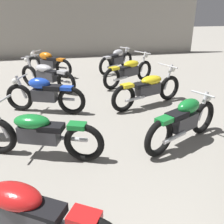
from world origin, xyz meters
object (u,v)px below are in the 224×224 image
Objects in this scene: motorcycle_right_row_2 at (184,121)px; motorcycle_right_row_4 at (129,71)px; motorcycle_right_row_3 at (148,88)px; motorcycle_left_row_2 at (38,133)px; motorcycle_left_row_1 at (25,214)px; motorcycle_left_row_5 at (48,63)px; motorcycle_right_row_5 at (117,60)px; motorcycle_left_row_3 at (44,94)px; motorcycle_left_row_4 at (46,75)px.

motorcycle_right_row_4 reaches higher than motorcycle_right_row_2.
motorcycle_left_row_2 is at bearing -144.09° from motorcycle_right_row_3.
motorcycle_left_row_1 and motorcycle_left_row_2 have the same top height.
motorcycle_right_row_5 is at bearing 0.90° from motorcycle_left_row_5.
motorcycle_left_row_3 is 1.13× the size of motorcycle_left_row_4.
motorcycle_left_row_1 and motorcycle_left_row_4 have the same top height.
motorcycle_left_row_1 is 0.92× the size of motorcycle_right_row_3.
motorcycle_left_row_2 is 1.27× the size of motorcycle_left_row_5.
motorcycle_left_row_5 is at bearing 89.40° from motorcycle_left_row_1.
motorcycle_right_row_2 is (2.52, -2.03, 0.00)m from motorcycle_left_row_3.
motorcycle_left_row_2 and motorcycle_right_row_4 have the same top height.
motorcycle_right_row_5 is at bearing 89.56° from motorcycle_right_row_2.
motorcycle_left_row_1 is 7.12m from motorcycle_left_row_5.
motorcycle_left_row_1 reaches higher than motorcycle_right_row_5.
motorcycle_right_row_2 is 1.94m from motorcycle_right_row_3.
motorcycle_right_row_3 is at bearing -90.28° from motorcycle_right_row_5.
motorcycle_right_row_4 is (0.06, 3.81, -0.01)m from motorcycle_right_row_2.
motorcycle_left_row_3 is at bearing -90.35° from motorcycle_left_row_5.
motorcycle_left_row_3 is (0.02, 1.95, 0.01)m from motorcycle_left_row_2.
motorcycle_left_row_3 and motorcycle_left_row_5 have the same top height.
motorcycle_left_row_5 is at bearing 114.52° from motorcycle_right_row_2.
motorcycle_left_row_1 is 1.15× the size of motorcycle_left_row_4.
motorcycle_left_row_2 is 3.17m from motorcycle_right_row_3.
motorcycle_left_row_5 is (0.04, 5.39, 0.01)m from motorcycle_left_row_2.
motorcycle_right_row_2 is at bearing -90.89° from motorcycle_right_row_4.
motorcycle_left_row_4 is (0.02, 3.72, 0.00)m from motorcycle_left_row_2.
motorcycle_left_row_4 is 4.55m from motorcycle_right_row_2.
motorcycle_left_row_5 and motorcycle_right_row_5 have the same top height.
motorcycle_left_row_4 reaches higher than motorcycle_right_row_2.
motorcycle_left_row_1 is 1.19× the size of motorcycle_right_row_5.
motorcycle_left_row_5 is 1.01× the size of motorcycle_right_row_5.
motorcycle_left_row_4 is at bearing 89.63° from motorcycle_left_row_2.
motorcycle_right_row_3 is 1.87m from motorcycle_right_row_4.
motorcycle_left_row_1 is 0.92× the size of motorcycle_left_row_2.
motorcycle_left_row_1 is 7.62m from motorcycle_right_row_5.
motorcycle_right_row_3 is (2.57, 1.86, 0.00)m from motorcycle_left_row_2.
motorcycle_left_row_3 is 1.04× the size of motorcycle_right_row_2.
motorcycle_left_row_4 and motorcycle_right_row_3 have the same top height.
motorcycle_left_row_2 is 5.39m from motorcycle_left_row_5.
motorcycle_right_row_3 reaches higher than motorcycle_left_row_5.
motorcycle_left_row_4 is at bearing 123.55° from motorcycle_right_row_2.
motorcycle_left_row_2 reaches higher than motorcycle_left_row_3.
motorcycle_left_row_2 is at bearing -115.43° from motorcycle_right_row_5.
motorcycle_right_row_5 is (0.02, 3.58, 0.01)m from motorcycle_right_row_3.
motorcycle_right_row_4 is at bearing 64.27° from motorcycle_left_row_1.
motorcycle_left_row_2 is 1.95m from motorcycle_left_row_3.
motorcycle_right_row_5 is (-0.02, 1.71, 0.01)m from motorcycle_right_row_4.
motorcycle_right_row_5 is at bearing 69.96° from motorcycle_left_row_1.
motorcycle_left_row_1 and motorcycle_right_row_3 have the same top height.
motorcycle_right_row_4 is (2.60, 3.73, 0.00)m from motorcycle_left_row_2.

